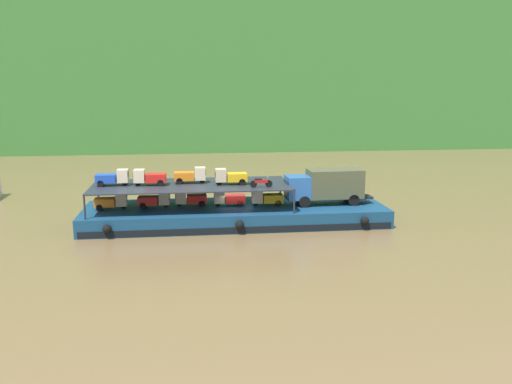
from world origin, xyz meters
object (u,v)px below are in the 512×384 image
(mini_truck_lower_mid, at_px, (190,198))
(mini_truck_upper_stern, at_px, (113,178))
(cargo_barge, at_px, (235,214))
(mini_truck_lower_stern, at_px, (112,201))
(mini_truck_lower_bow, at_px, (267,198))
(mini_truck_upper_fore, at_px, (191,175))
(mini_truck_lower_aft, at_px, (155,200))
(mini_truck_upper_bow, at_px, (230,177))
(mini_truck_lower_fore, at_px, (229,198))
(covered_lorry, at_px, (326,185))
(mini_truck_upper_mid, at_px, (149,177))
(motorcycle_upper_port, at_px, (261,182))

(mini_truck_lower_mid, xyz_separation_m, mini_truck_upper_stern, (-6.51, -0.17, 2.00))
(cargo_barge, distance_m, mini_truck_lower_stern, 10.69)
(mini_truck_lower_bow, height_order, mini_truck_upper_fore, mini_truck_upper_fore)
(cargo_barge, distance_m, mini_truck_lower_aft, 7.12)
(mini_truck_lower_aft, xyz_separation_m, mini_truck_upper_bow, (6.54, -0.68, 2.00))
(cargo_barge, height_order, mini_truck_lower_fore, mini_truck_lower_fore)
(mini_truck_lower_mid, xyz_separation_m, mini_truck_upper_fore, (0.07, 0.21, 2.00))
(covered_lorry, distance_m, mini_truck_lower_aft, 15.10)
(mini_truck_upper_mid, bearing_deg, mini_truck_upper_fore, 9.89)
(mini_truck_upper_bow, bearing_deg, mini_truck_upper_fore, 161.98)
(motorcycle_upper_port, bearing_deg, mini_truck_lower_aft, 165.22)
(mini_truck_lower_stern, distance_m, mini_truck_lower_aft, 3.63)
(mini_truck_lower_stern, height_order, mini_truck_upper_bow, mini_truck_upper_bow)
(mini_truck_upper_stern, bearing_deg, mini_truck_upper_fore, 3.32)
(mini_truck_lower_fore, relative_size, mini_truck_upper_fore, 1.01)
(mini_truck_upper_mid, relative_size, mini_truck_upper_bow, 1.00)
(mini_truck_lower_aft, height_order, motorcycle_upper_port, motorcycle_upper_port)
(cargo_barge, xyz_separation_m, mini_truck_lower_aft, (-6.97, 0.30, 1.44))
(mini_truck_upper_stern, bearing_deg, covered_lorry, -1.78)
(mini_truck_lower_stern, bearing_deg, mini_truck_lower_bow, -0.77)
(mini_truck_lower_stern, bearing_deg, mini_truck_upper_fore, 5.44)
(mini_truck_lower_mid, distance_m, mini_truck_upper_bow, 4.11)
(covered_lorry, height_order, motorcycle_upper_port, covered_lorry)
(mini_truck_lower_bow, distance_m, motorcycle_upper_port, 2.74)
(mini_truck_lower_aft, relative_size, mini_truck_upper_bow, 1.02)
(mini_truck_upper_mid, bearing_deg, mini_truck_upper_bow, -4.09)
(cargo_barge, height_order, mini_truck_upper_mid, mini_truck_upper_mid)
(mini_truck_lower_aft, bearing_deg, covered_lorry, -2.03)
(mini_truck_lower_mid, bearing_deg, mini_truck_upper_mid, -173.39)
(mini_truck_lower_bow, height_order, mini_truck_upper_mid, mini_truck_upper_mid)
(mini_truck_upper_bow, xyz_separation_m, motorcycle_upper_port, (2.43, -1.68, -0.26))
(mini_truck_lower_bow, relative_size, mini_truck_upper_mid, 1.00)
(motorcycle_upper_port, bearing_deg, covered_lorry, 16.71)
(cargo_barge, distance_m, mini_truck_upper_bow, 3.49)
(mini_truck_upper_mid, bearing_deg, mini_truck_lower_aft, 26.66)
(covered_lorry, distance_m, mini_truck_upper_fore, 12.00)
(mini_truck_lower_aft, xyz_separation_m, mini_truck_lower_mid, (3.06, 0.21, 0.00))
(cargo_barge, bearing_deg, mini_truck_upper_stern, 178.14)
(mini_truck_lower_fore, bearing_deg, mini_truck_lower_bow, -4.63)
(cargo_barge, bearing_deg, mini_truck_upper_mid, 179.16)
(mini_truck_lower_bow, bearing_deg, mini_truck_upper_mid, 178.81)
(mini_truck_lower_aft, relative_size, mini_truck_upper_fore, 1.02)
(mini_truck_lower_stern, xyz_separation_m, mini_truck_lower_bow, (13.36, -0.18, 0.00))
(mini_truck_lower_mid, bearing_deg, motorcycle_upper_port, -23.58)
(covered_lorry, bearing_deg, mini_truck_lower_fore, 177.32)
(mini_truck_lower_mid, height_order, mini_truck_upper_fore, mini_truck_upper_fore)
(cargo_barge, bearing_deg, mini_truck_upper_fore, 169.35)
(mini_truck_lower_stern, distance_m, mini_truck_lower_fore, 10.05)
(cargo_barge, xyz_separation_m, mini_truck_lower_fore, (-0.54, 0.17, 1.44))
(mini_truck_lower_fore, xyz_separation_m, mini_truck_upper_stern, (-9.87, 0.17, 2.00))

